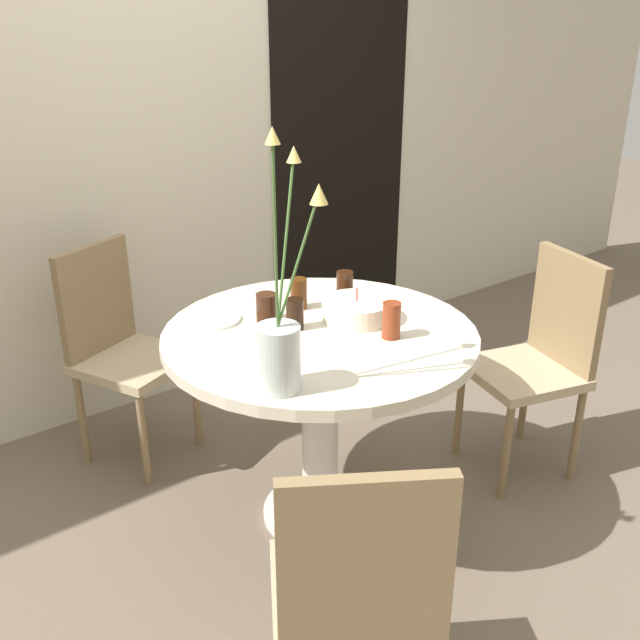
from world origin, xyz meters
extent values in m
plane|color=#6B5B4C|center=(0.00, 0.00, 0.00)|extent=(16.00, 16.00, 0.00)
cube|color=beige|center=(0.00, 1.29, 1.30)|extent=(8.00, 0.05, 2.60)
cube|color=black|center=(1.12, 1.25, 1.02)|extent=(0.90, 0.01, 2.05)
cylinder|color=beige|center=(0.00, 0.00, 0.75)|extent=(1.09, 1.09, 0.04)
cylinder|color=silver|center=(0.00, 0.00, 0.38)|extent=(0.13, 0.13, 0.70)
cylinder|color=silver|center=(0.00, 0.00, 0.01)|extent=(0.44, 0.44, 0.03)
cube|color=tan|center=(-0.35, 0.81, 0.44)|extent=(0.53, 0.53, 0.04)
cube|color=olive|center=(-0.42, 0.98, 0.69)|extent=(0.36, 0.18, 0.46)
cylinder|color=olive|center=(-0.44, 0.59, 0.21)|extent=(0.03, 0.03, 0.42)
cylinder|color=olive|center=(-0.13, 0.72, 0.21)|extent=(0.03, 0.03, 0.42)
cylinder|color=olive|center=(-0.57, 0.90, 0.21)|extent=(0.03, 0.03, 0.42)
cylinder|color=olive|center=(-0.26, 1.03, 0.21)|extent=(0.03, 0.03, 0.42)
cube|color=tan|center=(-0.48, -0.74, 0.44)|extent=(0.55, 0.55, 0.04)
cube|color=olive|center=(-0.57, -0.90, 0.69)|extent=(0.34, 0.24, 0.46)
cylinder|color=olive|center=(-0.24, -0.69, 0.21)|extent=(0.03, 0.03, 0.42)
cylinder|color=olive|center=(-0.53, -0.51, 0.21)|extent=(0.03, 0.03, 0.42)
cube|color=tan|center=(0.85, -0.24, 0.44)|extent=(0.50, 0.50, 0.04)
cube|color=olive|center=(1.02, -0.29, 0.69)|extent=(0.14, 0.38, 0.46)
cylinder|color=olive|center=(0.73, -0.03, 0.21)|extent=(0.03, 0.03, 0.42)
cylinder|color=olive|center=(0.64, -0.36, 0.21)|extent=(0.03, 0.03, 0.42)
cylinder|color=olive|center=(1.06, -0.13, 0.21)|extent=(0.03, 0.03, 0.42)
cylinder|color=olive|center=(0.96, -0.45, 0.21)|extent=(0.03, 0.03, 0.42)
cylinder|color=white|center=(0.16, 0.00, 0.81)|extent=(0.25, 0.25, 0.07)
cylinder|color=#E54C4C|center=(0.16, 0.00, 0.87)|extent=(0.01, 0.01, 0.04)
cylinder|color=silver|center=(-0.35, -0.26, 0.87)|extent=(0.13, 0.13, 0.20)
cylinder|color=#4C7538|center=(-0.37, -0.29, 1.24)|extent=(0.05, 0.07, 0.54)
cone|color=#EFCC66|center=(-0.39, -0.32, 1.51)|extent=(0.04, 0.04, 0.04)
cylinder|color=#4C7538|center=(-0.30, -0.29, 1.16)|extent=(0.10, 0.07, 0.38)
cone|color=#EFCC66|center=(-0.26, -0.32, 1.35)|extent=(0.05, 0.05, 0.05)
cylinder|color=#4C7538|center=(-0.30, -0.23, 1.20)|extent=(0.11, 0.06, 0.46)
cone|color=#EFCC66|center=(-0.25, -0.21, 1.43)|extent=(0.04, 0.04, 0.04)
cylinder|color=white|center=(-0.25, 0.31, 0.78)|extent=(0.20, 0.20, 0.01)
cylinder|color=#33190C|center=(-0.10, 0.19, 0.82)|extent=(0.07, 0.07, 0.10)
cylinder|color=maroon|center=(0.15, -0.19, 0.84)|extent=(0.06, 0.06, 0.12)
cylinder|color=#33190C|center=(0.26, 0.18, 0.83)|extent=(0.06, 0.06, 0.11)
cylinder|color=#51280F|center=(0.07, 0.21, 0.83)|extent=(0.06, 0.06, 0.12)
cylinder|color=black|center=(-0.06, 0.07, 0.83)|extent=(0.06, 0.06, 0.11)
camera|label=1|loc=(-1.38, -1.77, 1.77)|focal=40.00mm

